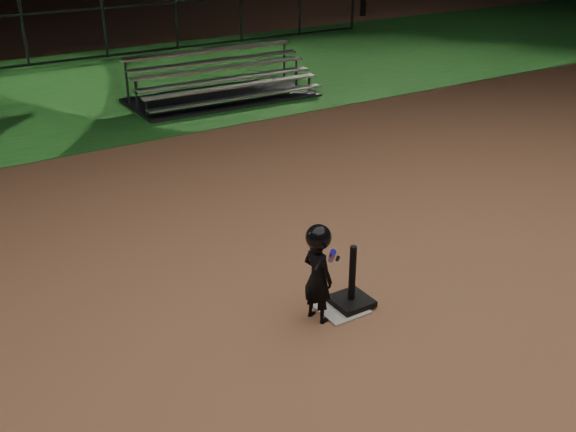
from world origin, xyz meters
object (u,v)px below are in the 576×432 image
object	(u,v)px
home_plate	(341,309)
child_batter	(318,270)
batting_tee	(351,294)
bleacher_right	(222,90)

from	to	relation	value
home_plate	child_batter	world-z (taller)	child_batter
home_plate	batting_tee	world-z (taller)	batting_tee
bleacher_right	child_batter	bearing A→B (deg)	-109.50
batting_tee	bleacher_right	world-z (taller)	bleacher_right
child_batter	bleacher_right	bearing A→B (deg)	-35.51
batting_tee	child_batter	size ratio (longest dim) A/B	0.64
home_plate	child_batter	bearing A→B (deg)	179.87
batting_tee	bleacher_right	bearing A→B (deg)	71.92
bleacher_right	home_plate	bearing A→B (deg)	-107.59
home_plate	child_batter	size ratio (longest dim) A/B	0.44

